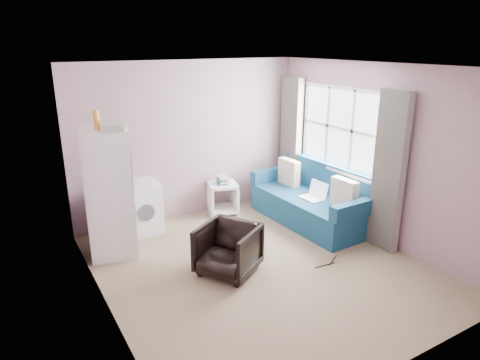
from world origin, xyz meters
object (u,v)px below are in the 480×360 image
Objects in this scene: armchair at (228,247)px; washing_machine at (140,206)px; side_table at (223,196)px; fridge at (110,193)px; sofa at (314,201)px.

armchair is 0.89× the size of washing_machine.
washing_machine reaches higher than side_table.
armchair is 1.08× the size of side_table.
fridge is (-1.07, 1.24, 0.52)m from armchair.
side_table is at bearing 29.99° from fridge.
washing_machine is 1.42m from side_table.
fridge is at bearing -164.79° from side_table.
armchair is 2.09m from sofa.
sofa is (3.03, -0.52, -0.53)m from fridge.
washing_machine is 2.71m from sofa.
washing_machine reaches higher than armchair.
fridge reaches higher than side_table.
fridge is 0.87m from washing_machine.
fridge is 2.10m from side_table.
sofa is (1.96, 0.72, -0.01)m from armchair.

